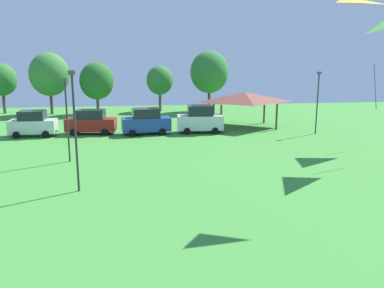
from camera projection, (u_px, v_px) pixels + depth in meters
The scene contains 16 objects.
kite_flying_2 at pixel (381, 22), 33.23m from camera, with size 3.63×3.30×4.60m.
kite_flying_3 at pixel (344, 12), 20.42m from camera, with size 2.21×1.63×0.51m.
kite_flying_4 at pixel (364, 52), 27.84m from camera, with size 3.69×3.55×4.35m.
parked_car_leftmost at pixel (33, 124), 37.01m from camera, with size 4.10×2.13×2.36m.
parked_car_second_from_left at pixel (91, 122), 38.08m from camera, with size 4.80×2.36×2.29m.
parked_car_third_from_left at pixel (146, 121), 37.98m from camera, with size 4.66×2.48×2.44m.
parked_car_rightmost_in_row at pixel (200, 119), 38.70m from camera, with size 4.37×2.20×2.62m.
park_pavilion at pixel (244, 97), 41.41m from camera, with size 7.23×5.28×3.60m.
light_post_0 at pixel (67, 115), 27.70m from camera, with size 0.36×0.20×5.81m.
light_post_1 at pixel (318, 99), 37.71m from camera, with size 0.36×0.20×5.80m.
light_post_2 at pixel (75, 125), 21.47m from camera, with size 0.36×0.20×6.52m.
treeline_tree_0 at pixel (2, 80), 50.87m from camera, with size 3.67×3.67×6.28m.
treeline_tree_1 at pixel (49, 74), 50.09m from camera, with size 4.84×4.84×7.61m.
treeline_tree_2 at pixel (97, 81), 50.43m from camera, with size 4.19×4.19×6.44m.
treeline_tree_3 at pixel (160, 80), 53.20m from camera, with size 3.47×3.47×5.96m.
treeline_tree_4 at pixel (209, 72), 52.56m from camera, with size 4.94×4.94×7.83m.
Camera 1 is at (-2.89, 0.18, 7.30)m, focal length 38.00 mm.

